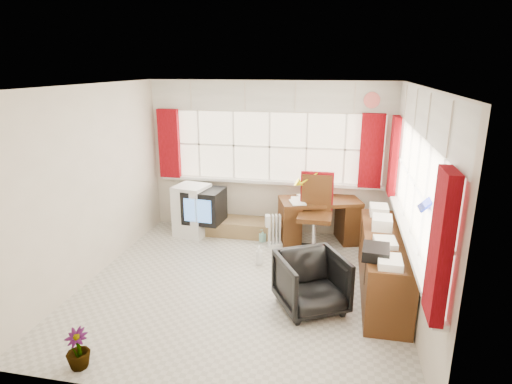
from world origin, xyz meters
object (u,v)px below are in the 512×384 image
desk (319,219)px  crt_tv (204,206)px  credenza (383,263)px  office_chair (311,282)px  radiator (279,234)px  desk_lamp (315,182)px  mini_fridge (192,210)px  task_chair (316,210)px  tv_bench (234,226)px

desk → crt_tv: crt_tv is taller
credenza → office_chair: bearing=-146.7°
office_chair → radiator: office_chair is taller
desk_lamp → crt_tv: 1.86m
office_chair → credenza: (0.83, 0.55, 0.06)m
office_chair → credenza: bearing=4.4°
desk → radiator: size_ratio=2.56×
office_chair → mini_fridge: mini_fridge is taller
desk_lamp → mini_fridge: bearing=177.7°
crt_tv → mini_fridge: bearing=177.1°
office_chair → radiator: bearing=81.4°
task_chair → radiator: bearing=-179.6°
desk → radiator: bearing=-150.0°
desk → task_chair: (-0.04, -0.33, 0.24)m
desk → credenza: bearing=-59.1°
task_chair → office_chair: bearing=-87.4°
tv_bench → crt_tv: (-0.45, -0.18, 0.40)m
desk → office_chair: size_ratio=1.86×
desk_lamp → office_chair: bearing=-86.6°
desk → mini_fridge: bearing=-177.4°
credenza → mini_fridge: bearing=155.4°
crt_tv → radiator: bearing=-10.1°
desk_lamp → tv_bench: size_ratio=0.34×
desk_lamp → task_chair: bearing=-79.1°
task_chair → desk: bearing=82.7°
office_chair → credenza: size_ratio=0.37×
radiator → credenza: (1.45, -1.11, 0.18)m
mini_fridge → crt_tv: bearing=-2.9°
task_chair → tv_bench: bearing=163.5°
tv_bench → radiator: bearing=-26.2°
task_chair → credenza: bearing=-50.8°
office_chair → radiator: (-0.61, 1.66, -0.12)m
task_chair → radiator: size_ratio=2.26×
tv_bench → crt_tv: 0.62m
radiator → crt_tv: size_ratio=0.83×
desk → task_chair: task_chair is taller
desk_lamp → radiator: bearing=-162.5°
office_chair → mini_fridge: bearing=109.1°
desk → credenza: credenza is taller
office_chair → crt_tv: (-1.89, 1.89, 0.19)m
task_chair → office_chair: size_ratio=1.64×
desk → desk_lamp: bearing=-112.6°
desk → desk_lamp: desk_lamp is taller
office_chair → tv_bench: office_chair is taller
tv_bench → task_chair: bearing=-16.5°
desk_lamp → mini_fridge: size_ratio=0.56×
task_chair → mini_fridge: size_ratio=1.42×
office_chair → crt_tv: 2.68m
desk → tv_bench: 1.44m
desk → tv_bench: size_ratio=0.97×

